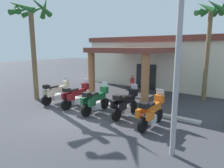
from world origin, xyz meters
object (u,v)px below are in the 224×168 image
at_px(motorcycle_green, 96,100).
at_px(motorcycle_black, 125,104).
at_px(motorcycle_orange, 151,112).
at_px(motorcycle_cream, 56,92).
at_px(motel_building, 158,61).
at_px(motorcycle_maroon, 76,96).
at_px(pedestrian, 132,84).
at_px(palm_tree_near_portico, 210,23).
at_px(palm_tree_roadside, 31,23).

bearing_deg(motorcycle_green, motorcycle_black, -76.20).
relative_size(motorcycle_green, motorcycle_orange, 1.00).
bearing_deg(motorcycle_black, motorcycle_cream, 96.20).
distance_m(motel_building, motorcycle_black, 9.90).
relative_size(motorcycle_maroon, pedestrian, 1.39).
xyz_separation_m(motorcycle_cream, motorcycle_black, (4.95, 0.32, 0.00)).
relative_size(motorcycle_black, palm_tree_near_portico, 0.34).
height_order(motorcycle_orange, palm_tree_near_portico, palm_tree_near_portico).
bearing_deg(palm_tree_near_portico, motorcycle_orange, -98.97).
relative_size(motel_building, motorcycle_orange, 5.90).
bearing_deg(pedestrian, motorcycle_maroon, 49.79).
xyz_separation_m(pedestrian, palm_tree_near_portico, (4.41, 2.15, 4.17)).
distance_m(palm_tree_near_portico, palm_tree_roadside, 11.55).
distance_m(motel_building, motorcycle_cream, 10.39).
relative_size(motorcycle_maroon, motorcycle_green, 1.00).
bearing_deg(motorcycle_black, motorcycle_orange, -103.88).
xyz_separation_m(motorcycle_maroon, motorcycle_black, (3.30, 0.22, 0.00)).
bearing_deg(motorcycle_maroon, motorcycle_green, -92.27).
xyz_separation_m(motorcycle_orange, palm_tree_roadside, (-8.57, 0.02, 4.39)).
height_order(motorcycle_cream, motorcycle_green, same).
relative_size(motorcycle_maroon, motorcycle_orange, 1.00).
relative_size(motel_building, pedestrian, 8.17).
bearing_deg(pedestrian, motel_building, -105.54).
xyz_separation_m(motorcycle_black, palm_tree_roadside, (-6.92, -0.47, 4.39)).
bearing_deg(motel_building, palm_tree_roadside, -113.87).
height_order(motel_building, palm_tree_near_portico, palm_tree_near_portico).
relative_size(motorcycle_orange, palm_tree_roadside, 0.33).
distance_m(motorcycle_green, palm_tree_roadside, 6.86).
xyz_separation_m(motorcycle_maroon, palm_tree_roadside, (-3.62, -0.25, 4.39)).
relative_size(motorcycle_green, pedestrian, 1.38).
height_order(motorcycle_maroon, motorcycle_black, same).
bearing_deg(motorcycle_cream, pedestrian, -33.75).
bearing_deg(motel_building, motorcycle_cream, -104.29).
xyz_separation_m(motorcycle_maroon, motorcycle_green, (1.65, -0.17, 0.00)).
distance_m(motorcycle_orange, pedestrian, 5.49).
distance_m(motel_building, motorcycle_orange, 10.82).
bearing_deg(palm_tree_roadside, motorcycle_black, 3.86).
xyz_separation_m(motorcycle_green, palm_tree_roadside, (-5.27, -0.07, 4.39)).
height_order(motorcycle_maroon, motorcycle_orange, same).
xyz_separation_m(motorcycle_cream, palm_tree_roadside, (-1.97, -0.14, 4.39)).
xyz_separation_m(motel_building, motorcycle_orange, (3.75, -10.03, -1.57)).
height_order(motorcycle_black, palm_tree_near_portico, palm_tree_near_portico).
distance_m(pedestrian, palm_tree_roadside, 7.92).
distance_m(motorcycle_cream, motorcycle_green, 3.30).
distance_m(motorcycle_cream, pedestrian, 5.26).
height_order(motorcycle_cream, pedestrian, motorcycle_cream).
height_order(motel_building, motorcycle_black, motel_building).
height_order(motorcycle_black, pedestrian, motorcycle_black).
distance_m(motorcycle_green, motorcycle_orange, 3.30).
distance_m(motorcycle_cream, palm_tree_near_portico, 10.82).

